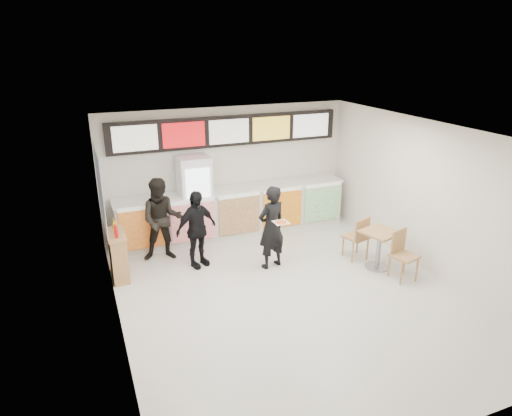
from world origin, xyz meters
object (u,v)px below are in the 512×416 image
condiment_ledge (118,255)px  service_counter (234,212)px  customer_left (162,220)px  customer_mid (196,229)px  cafe_table (379,243)px  drinks_fridge (195,199)px  customer_main (271,227)px

condiment_ledge → service_counter: bearing=22.8°
service_counter → customer_left: 2.00m
customer_mid → condiment_ledge: (-1.56, 0.10, -0.34)m
customer_left → cafe_table: size_ratio=1.04×
drinks_fridge → customer_left: size_ratio=1.12×
drinks_fridge → customer_main: bearing=-60.7°
customer_main → cafe_table: size_ratio=1.02×
service_counter → customer_left: customer_left is taller
customer_mid → condiment_ledge: 1.60m
customer_main → condiment_ledge: customer_main is taller
customer_main → customer_left: 2.31m
service_counter → condiment_ledge: bearing=-157.2°
customer_left → customer_mid: 0.82m
customer_mid → customer_left: bearing=114.0°
customer_mid → service_counter: bearing=24.4°
drinks_fridge → cafe_table: 4.17m
customer_main → condiment_ledge: bearing=-28.4°
customer_main → customer_left: customer_left is taller
service_counter → customer_main: customer_main is taller
cafe_table → condiment_ledge: size_ratio=1.54×
service_counter → drinks_fridge: 1.03m
customer_mid → drinks_fridge: bearing=54.7°
service_counter → cafe_table: 3.50m
customer_left → customer_mid: size_ratio=1.10×
service_counter → customer_main: 1.92m
customer_left → drinks_fridge: bearing=50.2°
drinks_fridge → customer_mid: drinks_fridge is taller
condiment_ledge → customer_main: bearing=-13.4°
customer_main → customer_left: size_ratio=0.97×
drinks_fridge → condiment_ledge: 2.30m
service_counter → customer_mid: size_ratio=3.42×
customer_main → service_counter: bearing=-101.0°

